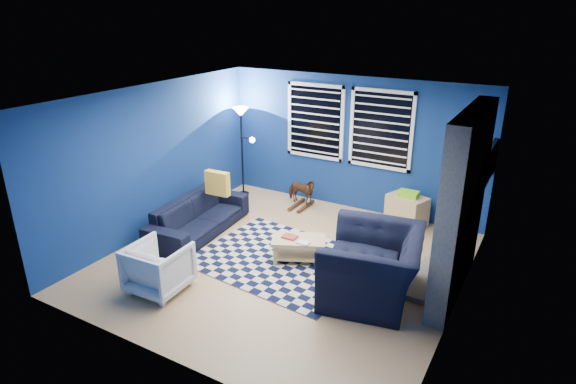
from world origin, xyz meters
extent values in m
plane|color=tan|center=(0.00, 0.00, 0.00)|extent=(5.00, 5.00, 0.00)
plane|color=white|center=(0.00, 0.00, 2.50)|extent=(5.00, 5.00, 0.00)
plane|color=navy|center=(0.00, 2.50, 1.25)|extent=(5.00, 0.00, 5.00)
plane|color=navy|center=(-2.50, 0.00, 1.25)|extent=(0.00, 5.00, 5.00)
plane|color=navy|center=(2.50, 0.00, 1.25)|extent=(0.00, 5.00, 5.00)
cube|color=gray|center=(2.37, 0.50, 1.25)|extent=(0.26, 2.00, 2.50)
cube|color=black|center=(2.23, 0.50, 0.35)|extent=(0.04, 0.70, 0.60)
cube|color=gray|center=(2.10, 0.50, 0.04)|extent=(0.50, 1.20, 0.08)
cube|color=black|center=(-0.75, 2.48, 1.60)|extent=(1.05, 0.02, 1.30)
cube|color=white|center=(-0.75, 2.47, 2.28)|extent=(1.17, 0.05, 0.06)
cube|color=white|center=(-0.75, 2.47, 0.92)|extent=(1.17, 0.05, 0.06)
cube|color=black|center=(0.55, 2.48, 1.60)|extent=(1.05, 0.02, 1.30)
cube|color=white|center=(0.55, 2.47, 2.28)|extent=(1.17, 0.05, 0.06)
cube|color=white|center=(0.55, 2.47, 0.92)|extent=(1.17, 0.05, 0.06)
cube|color=black|center=(2.45, 2.00, 1.40)|extent=(0.06, 1.00, 0.58)
cube|color=black|center=(2.42, 2.00, 1.40)|extent=(0.01, 0.92, 0.50)
cube|color=black|center=(-0.07, 0.04, 0.01)|extent=(2.68, 2.23, 0.02)
imported|color=black|center=(-1.79, 0.17, 0.30)|extent=(2.12, 0.97, 0.60)
imported|color=black|center=(1.46, -0.21, 0.46)|extent=(1.61, 1.48, 0.91)
imported|color=gray|center=(-1.10, -1.50, 0.34)|extent=(0.76, 0.78, 0.68)
imported|color=#4D2F18|center=(-0.79, 2.00, 0.33)|extent=(0.30, 0.63, 0.53)
cube|color=tan|center=(0.17, 0.13, 0.36)|extent=(0.92, 0.76, 0.05)
cube|color=tan|center=(0.17, 0.13, 0.11)|extent=(0.83, 0.66, 0.03)
cube|color=maroon|center=(0.04, 0.09, 0.40)|extent=(0.27, 0.24, 0.03)
cube|color=silver|center=(0.31, 0.02, 0.39)|extent=(0.22, 0.19, 0.03)
cube|color=tan|center=(-0.16, -0.05, 0.17)|extent=(0.07, 0.07, 0.32)
cube|color=tan|center=(0.51, -0.05, 0.17)|extent=(0.07, 0.07, 0.32)
cube|color=tan|center=(-0.16, 0.31, 0.17)|extent=(0.07, 0.07, 0.32)
cube|color=tan|center=(0.51, 0.31, 0.17)|extent=(0.07, 0.07, 0.32)
cube|color=tan|center=(1.21, 2.22, 0.27)|extent=(0.76, 0.63, 0.55)
cube|color=black|center=(1.21, 2.22, 0.27)|extent=(0.67, 0.56, 0.44)
cube|color=#81DE1A|center=(1.21, 2.22, 0.59)|extent=(0.41, 0.36, 0.09)
cylinder|color=black|center=(-2.15, 2.02, 0.01)|extent=(0.23, 0.23, 0.03)
cylinder|color=black|center=(-2.15, 2.02, 0.85)|extent=(0.03, 0.03, 1.68)
cone|color=white|center=(-2.15, 2.02, 1.72)|extent=(0.30, 0.30, 0.17)
sphere|color=white|center=(-1.87, 1.97, 1.21)|extent=(0.11, 0.11, 0.11)
cube|color=gold|center=(-1.64, 0.54, 0.81)|extent=(0.44, 0.15, 0.42)
camera|label=1|loc=(3.24, -5.57, 3.66)|focal=30.00mm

